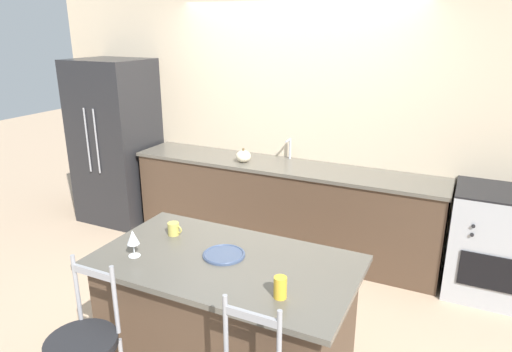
{
  "coord_description": "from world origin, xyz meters",
  "views": [
    {
      "loc": [
        1.68,
        -3.76,
        2.26
      ],
      "look_at": [
        0.18,
        -0.64,
        1.12
      ],
      "focal_mm": 32.0,
      "sensor_mm": 36.0,
      "label": 1
    }
  ],
  "objects_px": {
    "refrigerator": "(117,142)",
    "coffee_mug": "(174,229)",
    "oven_range": "(497,244)",
    "dinner_plate": "(224,254)",
    "pumpkin_decoration": "(243,156)",
    "wine_glass": "(133,238)",
    "tumbler_cup": "(280,287)"
  },
  "relations": [
    {
      "from": "refrigerator",
      "to": "coffee_mug",
      "type": "height_order",
      "value": "refrigerator"
    },
    {
      "from": "oven_range",
      "to": "coffee_mug",
      "type": "bearing_deg",
      "value": -138.85
    },
    {
      "from": "dinner_plate",
      "to": "pumpkin_decoration",
      "type": "xyz_separation_m",
      "value": [
        -0.8,
        1.82,
        0.06
      ]
    },
    {
      "from": "dinner_plate",
      "to": "wine_glass",
      "type": "height_order",
      "value": "wine_glass"
    },
    {
      "from": "tumbler_cup",
      "to": "pumpkin_decoration",
      "type": "height_order",
      "value": "pumpkin_decoration"
    },
    {
      "from": "tumbler_cup",
      "to": "pumpkin_decoration",
      "type": "bearing_deg",
      "value": 121.61
    },
    {
      "from": "refrigerator",
      "to": "coffee_mug",
      "type": "relative_size",
      "value": 17.82
    },
    {
      "from": "oven_range",
      "to": "pumpkin_decoration",
      "type": "xyz_separation_m",
      "value": [
        -2.4,
        -0.08,
        0.51
      ]
    },
    {
      "from": "coffee_mug",
      "to": "tumbler_cup",
      "type": "height_order",
      "value": "tumbler_cup"
    },
    {
      "from": "pumpkin_decoration",
      "to": "refrigerator",
      "type": "bearing_deg",
      "value": 179.16
    },
    {
      "from": "wine_glass",
      "to": "tumbler_cup",
      "type": "relative_size",
      "value": 1.45
    },
    {
      "from": "oven_range",
      "to": "dinner_plate",
      "type": "bearing_deg",
      "value": -130.07
    },
    {
      "from": "oven_range",
      "to": "tumbler_cup",
      "type": "height_order",
      "value": "tumbler_cup"
    },
    {
      "from": "dinner_plate",
      "to": "coffee_mug",
      "type": "distance_m",
      "value": 0.46
    },
    {
      "from": "refrigerator",
      "to": "pumpkin_decoration",
      "type": "height_order",
      "value": "refrigerator"
    },
    {
      "from": "wine_glass",
      "to": "coffee_mug",
      "type": "relative_size",
      "value": 1.61
    },
    {
      "from": "refrigerator",
      "to": "oven_range",
      "type": "xyz_separation_m",
      "value": [
        4.1,
        0.06,
        -0.47
      ]
    },
    {
      "from": "dinner_plate",
      "to": "wine_glass",
      "type": "relative_size",
      "value": 1.52
    },
    {
      "from": "refrigerator",
      "to": "tumbler_cup",
      "type": "xyz_separation_m",
      "value": [
        2.99,
        -2.11,
        0.02
      ]
    },
    {
      "from": "refrigerator",
      "to": "tumbler_cup",
      "type": "height_order",
      "value": "refrigerator"
    },
    {
      "from": "coffee_mug",
      "to": "refrigerator",
      "type": "bearing_deg",
      "value": 139.79
    },
    {
      "from": "dinner_plate",
      "to": "tumbler_cup",
      "type": "distance_m",
      "value": 0.56
    },
    {
      "from": "tumbler_cup",
      "to": "pumpkin_decoration",
      "type": "xyz_separation_m",
      "value": [
        -1.29,
        2.09,
        0.01
      ]
    },
    {
      "from": "oven_range",
      "to": "wine_glass",
      "type": "bearing_deg",
      "value": -134.33
    },
    {
      "from": "oven_range",
      "to": "coffee_mug",
      "type": "distance_m",
      "value": 2.77
    },
    {
      "from": "oven_range",
      "to": "tumbler_cup",
      "type": "distance_m",
      "value": 2.49
    },
    {
      "from": "refrigerator",
      "to": "dinner_plate",
      "type": "bearing_deg",
      "value": -36.43
    },
    {
      "from": "oven_range",
      "to": "wine_glass",
      "type": "relative_size",
      "value": 5.58
    },
    {
      "from": "refrigerator",
      "to": "pumpkin_decoration",
      "type": "relative_size",
      "value": 12.36
    },
    {
      "from": "dinner_plate",
      "to": "coffee_mug",
      "type": "bearing_deg",
      "value": 166.03
    },
    {
      "from": "oven_range",
      "to": "pumpkin_decoration",
      "type": "distance_m",
      "value": 2.46
    },
    {
      "from": "oven_range",
      "to": "wine_glass",
      "type": "height_order",
      "value": "wine_glass"
    }
  ]
}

